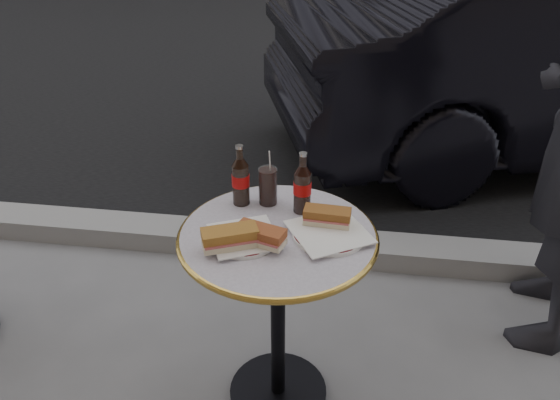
# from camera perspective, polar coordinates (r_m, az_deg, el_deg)

# --- Properties ---
(ground) EXTENTS (80.00, 80.00, 0.00)m
(ground) POSITION_cam_1_polar(r_m,az_deg,el_deg) (2.18, -0.20, -19.61)
(ground) COLOR slate
(ground) RESTS_ON ground
(asphalt_road) EXTENTS (40.00, 8.00, 0.00)m
(asphalt_road) POSITION_cam_1_polar(r_m,az_deg,el_deg) (6.59, 6.25, 15.81)
(asphalt_road) COLOR black
(asphalt_road) RESTS_ON ground
(curb) EXTENTS (40.00, 0.20, 0.12)m
(curb) POSITION_cam_1_polar(r_m,az_deg,el_deg) (2.80, 2.43, -4.77)
(curb) COLOR gray
(curb) RESTS_ON ground
(bistro_table) EXTENTS (0.62, 0.62, 0.73)m
(bistro_table) POSITION_cam_1_polar(r_m,az_deg,el_deg) (1.91, -0.21, -12.57)
(bistro_table) COLOR #BAB2C4
(bistro_table) RESTS_ON ground
(plate_left) EXTENTS (0.25, 0.25, 0.01)m
(plate_left) POSITION_cam_1_polar(r_m,az_deg,el_deg) (1.65, -3.78, -4.03)
(plate_left) COLOR white
(plate_left) RESTS_ON bistro_table
(plate_right) EXTENTS (0.29, 0.29, 0.01)m
(plate_right) POSITION_cam_1_polar(r_m,az_deg,el_deg) (1.67, 5.14, -3.55)
(plate_right) COLOR white
(plate_right) RESTS_ON bistro_table
(sandwich_left_a) EXTENTS (0.18, 0.13, 0.06)m
(sandwich_left_a) POSITION_cam_1_polar(r_m,az_deg,el_deg) (1.59, -5.25, -4.03)
(sandwich_left_a) COLOR #9F6728
(sandwich_left_a) RESTS_ON plate_left
(sandwich_left_b) EXTENTS (0.16, 0.11, 0.05)m
(sandwich_left_b) POSITION_cam_1_polar(r_m,az_deg,el_deg) (1.60, -2.03, -3.79)
(sandwich_left_b) COLOR brown
(sandwich_left_b) RESTS_ON plate_left
(sandwich_right) EXTENTS (0.15, 0.08, 0.05)m
(sandwich_right) POSITION_cam_1_polar(r_m,az_deg,el_deg) (1.69, 4.94, -1.81)
(sandwich_right) COLOR brown
(sandwich_right) RESTS_ON plate_right
(cola_bottle_left) EXTENTS (0.07, 0.07, 0.21)m
(cola_bottle_left) POSITION_cam_1_polar(r_m,az_deg,el_deg) (1.78, -4.16, 2.63)
(cola_bottle_left) COLOR black
(cola_bottle_left) RESTS_ON bistro_table
(cola_bottle_right) EXTENTS (0.08, 0.08, 0.21)m
(cola_bottle_right) POSITION_cam_1_polar(r_m,az_deg,el_deg) (1.73, 2.36, 1.83)
(cola_bottle_right) COLOR black
(cola_bottle_right) RESTS_ON bistro_table
(cola_glass) EXTENTS (0.08, 0.08, 0.13)m
(cola_glass) POSITION_cam_1_polar(r_m,az_deg,el_deg) (1.80, -1.27, 1.47)
(cola_glass) COLOR black
(cola_glass) RESTS_ON bistro_table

